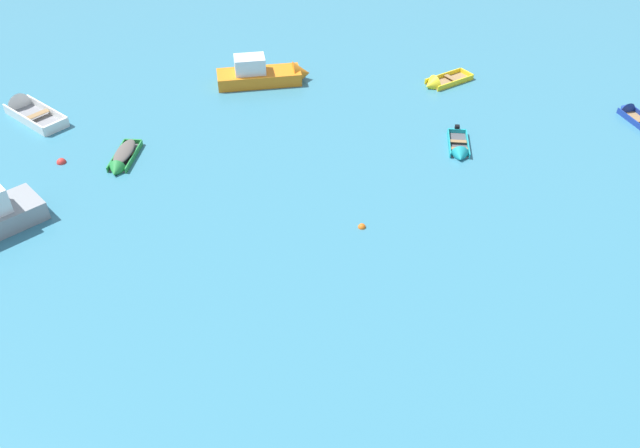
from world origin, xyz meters
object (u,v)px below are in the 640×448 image
(mooring_buoy_outer_edge, at_px, (62,163))
(motor_launch_orange_near_right, at_px, (266,74))
(rowboat_turquoise_outer_left, at_px, (459,151))
(rowboat_green_midfield_left, at_px, (122,160))
(rowboat_white_cluster_inner, at_px, (25,109))
(rowboat_yellow_far_left, at_px, (438,83))
(rowboat_deep_blue_back_row_left, at_px, (630,113))
(mooring_buoy_between_boats_left, at_px, (362,227))

(mooring_buoy_outer_edge, bearing_deg, motor_launch_orange_near_right, 43.25)
(rowboat_turquoise_outer_left, distance_m, mooring_buoy_outer_edge, 18.82)
(motor_launch_orange_near_right, xyz_separation_m, rowboat_green_midfield_left, (-6.07, -8.46, -0.30))
(rowboat_turquoise_outer_left, height_order, rowboat_white_cluster_inner, rowboat_white_cluster_inner)
(rowboat_white_cluster_inner, distance_m, mooring_buoy_outer_edge, 5.84)
(motor_launch_orange_near_right, bearing_deg, rowboat_yellow_far_left, -1.56)
(rowboat_deep_blue_back_row_left, bearing_deg, rowboat_white_cluster_inner, -179.76)
(rowboat_deep_blue_back_row_left, distance_m, mooring_buoy_between_boats_left, 17.23)
(rowboat_turquoise_outer_left, bearing_deg, rowboat_white_cluster_inner, 170.70)
(motor_launch_orange_near_right, distance_m, rowboat_white_cluster_inner, 12.94)
(rowboat_deep_blue_back_row_left, relative_size, rowboat_yellow_far_left, 0.92)
(rowboat_deep_blue_back_row_left, distance_m, rowboat_turquoise_outer_left, 10.24)
(motor_launch_orange_near_right, distance_m, rowboat_green_midfield_left, 10.42)
(rowboat_deep_blue_back_row_left, distance_m, rowboat_yellow_far_left, 10.18)
(motor_launch_orange_near_right, height_order, rowboat_deep_blue_back_row_left, motor_launch_orange_near_right)
(rowboat_green_midfield_left, bearing_deg, rowboat_yellow_far_left, 27.44)
(motor_launch_orange_near_right, distance_m, rowboat_yellow_far_left, 9.73)
(rowboat_green_midfield_left, distance_m, rowboat_turquoise_outer_left, 15.94)
(rowboat_green_midfield_left, bearing_deg, mooring_buoy_outer_edge, 179.25)
(motor_launch_orange_near_right, bearing_deg, rowboat_green_midfield_left, -125.65)
(rowboat_turquoise_outer_left, bearing_deg, mooring_buoy_outer_edge, -176.72)
(rowboat_green_midfield_left, distance_m, rowboat_yellow_far_left, 17.79)
(rowboat_deep_blue_back_row_left, relative_size, rowboat_turquoise_outer_left, 1.01)
(rowboat_white_cluster_inner, relative_size, mooring_buoy_outer_edge, 9.53)
(rowboat_deep_blue_back_row_left, relative_size, rowboat_white_cluster_inner, 0.69)
(mooring_buoy_between_boats_left, bearing_deg, motor_launch_orange_near_right, 110.83)
(mooring_buoy_outer_edge, xyz_separation_m, mooring_buoy_between_boats_left, (13.92, -4.62, 0.00))
(mooring_buoy_outer_edge, distance_m, mooring_buoy_between_boats_left, 14.67)
(rowboat_deep_blue_back_row_left, distance_m, mooring_buoy_outer_edge, 28.72)
(rowboat_green_midfield_left, bearing_deg, motor_launch_orange_near_right, 54.35)
(rowboat_turquoise_outer_left, height_order, mooring_buoy_between_boats_left, rowboat_turquoise_outer_left)
(motor_launch_orange_near_right, relative_size, rowboat_deep_blue_back_row_left, 1.87)
(rowboat_green_midfield_left, relative_size, rowboat_yellow_far_left, 0.94)
(rowboat_yellow_far_left, bearing_deg, rowboat_white_cluster_inner, -171.15)
(rowboat_turquoise_outer_left, distance_m, rowboat_yellow_far_left, 7.08)
(motor_launch_orange_near_right, xyz_separation_m, rowboat_yellow_far_left, (9.72, -0.26, -0.39))
(rowboat_deep_blue_back_row_left, bearing_deg, rowboat_green_midfield_left, -169.12)
(rowboat_turquoise_outer_left, relative_size, mooring_buoy_outer_edge, 6.49)
(rowboat_turquoise_outer_left, xyz_separation_m, rowboat_white_cluster_inner, (-22.23, 3.64, 0.10))
(motor_launch_orange_near_right, distance_m, mooring_buoy_outer_edge, 12.31)
(rowboat_deep_blue_back_row_left, height_order, rowboat_yellow_far_left, rowboat_yellow_far_left)
(rowboat_yellow_far_left, height_order, mooring_buoy_between_boats_left, rowboat_yellow_far_left)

